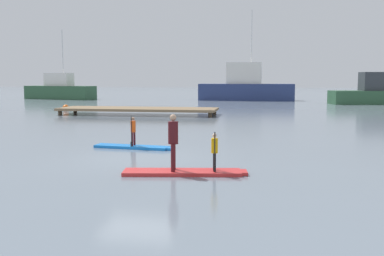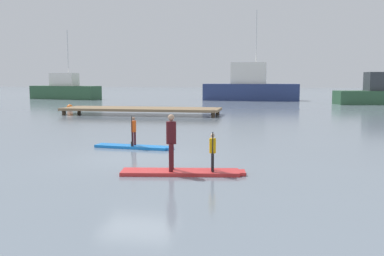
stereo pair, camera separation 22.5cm
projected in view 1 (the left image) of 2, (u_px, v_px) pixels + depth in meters
name	position (u px, v px, depth m)	size (l,w,h in m)	color
ground_plane	(138.00, 157.00, 14.49)	(240.00, 240.00, 0.00)	slate
paddleboard_near	(133.00, 147.00, 16.38)	(3.09, 0.90, 0.10)	blue
paddler_child_solo	(133.00, 130.00, 16.29)	(0.21, 0.39, 1.13)	#4C1419
paddleboard_far	(185.00, 172.00, 11.93)	(3.46, 1.21, 0.10)	red
paddler_adult	(173.00, 138.00, 11.83)	(0.31, 0.49, 1.55)	#4C1419
paddler_child_front	(215.00, 150.00, 11.83)	(0.21, 0.37, 1.09)	black
fishing_boat_white_large	(246.00, 87.00, 53.33)	(11.52, 3.58, 10.91)	navy
fishing_boat_green_midground	(376.00, 93.00, 45.07)	(9.52, 4.30, 7.25)	#2D5638
motor_boat_small_navy	(60.00, 90.00, 56.09)	(10.16, 4.74, 8.84)	#2D5638
floating_dock	(138.00, 109.00, 31.66)	(11.53, 3.16, 0.51)	#846B4C
mooring_buoy_mid	(66.00, 108.00, 35.83)	(0.51, 0.51, 0.51)	orange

